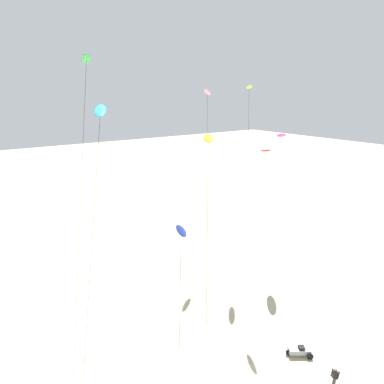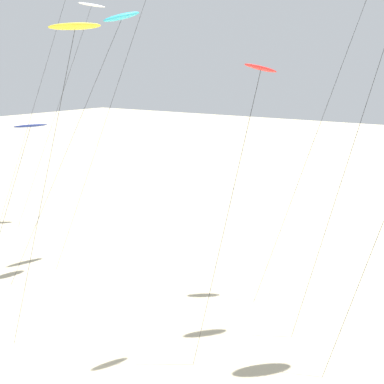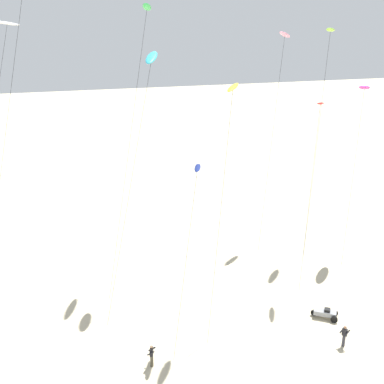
{
  "view_description": "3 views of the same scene",
  "coord_description": "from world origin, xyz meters",
  "px_view_note": "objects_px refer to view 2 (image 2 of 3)",
  "views": [
    {
      "loc": [
        -13.96,
        -11.44,
        20.13
      ],
      "look_at": [
        2.67,
        12.12,
        11.61
      ],
      "focal_mm": 31.05,
      "sensor_mm": 36.0,
      "label": 1
    },
    {
      "loc": [
        16.88,
        -10.9,
        15.23
      ],
      "look_at": [
        -0.5,
        14.32,
        6.73
      ],
      "focal_mm": 40.21,
      "sensor_mm": 36.0,
      "label": 2
    },
    {
      "loc": [
        -13.23,
        -25.86,
        22.07
      ],
      "look_at": [
        -2.63,
        9.88,
        8.32
      ],
      "focal_mm": 44.77,
      "sensor_mm": 36.0,
      "label": 3
    }
  ],
  "objects_px": {
    "kite_white": "(90,9)",
    "kite_red": "(259,78)",
    "kite_cyan": "(121,19)",
    "kite_yellow": "(74,31)",
    "kite_navy": "(28,133)"
  },
  "relations": [
    {
      "from": "kite_yellow",
      "to": "kite_cyan",
      "type": "relative_size",
      "value": 0.91
    },
    {
      "from": "kite_yellow",
      "to": "kite_cyan",
      "type": "distance_m",
      "value": 8.77
    },
    {
      "from": "kite_navy",
      "to": "kite_red",
      "type": "bearing_deg",
      "value": 21.0
    },
    {
      "from": "kite_yellow",
      "to": "kite_cyan",
      "type": "bearing_deg",
      "value": 117.36
    },
    {
      "from": "kite_yellow",
      "to": "kite_red",
      "type": "distance_m",
      "value": 9.71
    },
    {
      "from": "kite_cyan",
      "to": "kite_navy",
      "type": "height_order",
      "value": "kite_cyan"
    },
    {
      "from": "kite_red",
      "to": "kite_navy",
      "type": "bearing_deg",
      "value": -159.0
    },
    {
      "from": "kite_white",
      "to": "kite_navy",
      "type": "bearing_deg",
      "value": -53.69
    },
    {
      "from": "kite_white",
      "to": "kite_red",
      "type": "bearing_deg",
      "value": -26.42
    },
    {
      "from": "kite_navy",
      "to": "kite_white",
      "type": "bearing_deg",
      "value": 126.31
    },
    {
      "from": "kite_red",
      "to": "kite_yellow",
      "type": "bearing_deg",
      "value": -159.7
    },
    {
      "from": "kite_cyan",
      "to": "kite_navy",
      "type": "distance_m",
      "value": 11.29
    },
    {
      "from": "kite_yellow",
      "to": "kite_red",
      "type": "bearing_deg",
      "value": 20.3
    },
    {
      "from": "kite_white",
      "to": "kite_navy",
      "type": "distance_m",
      "value": 22.22
    },
    {
      "from": "kite_red",
      "to": "kite_cyan",
      "type": "xyz_separation_m",
      "value": [
        -12.82,
        4.39,
        3.83
      ]
    }
  ]
}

